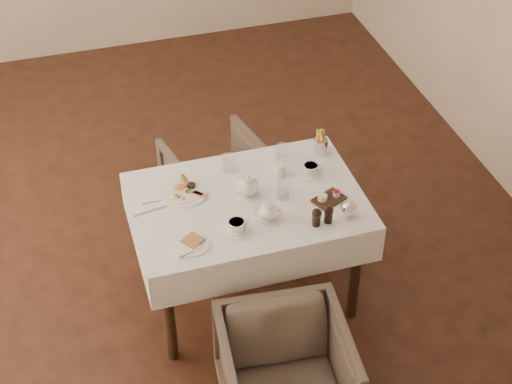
{
  "coord_description": "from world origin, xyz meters",
  "views": [
    {
      "loc": [
        -0.7,
        -3.99,
        3.55
      ],
      "look_at": [
        0.25,
        -0.83,
        0.82
      ],
      "focal_mm": 55.0,
      "sensor_mm": 36.0,
      "label": 1
    }
  ],
  "objects_px": {
    "armchair_near": "(285,375)",
    "breakfast_plate": "(184,191)",
    "armchair_far": "(217,180)",
    "table": "(247,216)",
    "teapot_centre": "(247,185)"
  },
  "relations": [
    {
      "from": "breakfast_plate",
      "to": "table",
      "type": "bearing_deg",
      "value": -9.39
    },
    {
      "from": "armchair_far",
      "to": "teapot_centre",
      "type": "relative_size",
      "value": 3.74
    },
    {
      "from": "armchair_near",
      "to": "teapot_centre",
      "type": "bearing_deg",
      "value": 90.97
    },
    {
      "from": "armchair_far",
      "to": "breakfast_plate",
      "type": "height_order",
      "value": "breakfast_plate"
    },
    {
      "from": "table",
      "to": "breakfast_plate",
      "type": "bearing_deg",
      "value": 153.36
    },
    {
      "from": "breakfast_plate",
      "to": "armchair_far",
      "type": "bearing_deg",
      "value": 78.73
    },
    {
      "from": "armchair_near",
      "to": "teapot_centre",
      "type": "distance_m",
      "value": 1.04
    },
    {
      "from": "table",
      "to": "armchair_far",
      "type": "xyz_separation_m",
      "value": [
        0.02,
        0.79,
        -0.36
      ]
    },
    {
      "from": "armchair_near",
      "to": "breakfast_plate",
      "type": "bearing_deg",
      "value": 110.04
    },
    {
      "from": "table",
      "to": "breakfast_plate",
      "type": "xyz_separation_m",
      "value": [
        -0.32,
        0.16,
        0.13
      ]
    },
    {
      "from": "table",
      "to": "teapot_centre",
      "type": "distance_m",
      "value": 0.19
    },
    {
      "from": "armchair_near",
      "to": "breakfast_plate",
      "type": "height_order",
      "value": "breakfast_plate"
    },
    {
      "from": "teapot_centre",
      "to": "armchair_far",
      "type": "bearing_deg",
      "value": 68.08
    },
    {
      "from": "teapot_centre",
      "to": "table",
      "type": "bearing_deg",
      "value": -130.54
    },
    {
      "from": "armchair_far",
      "to": "breakfast_plate",
      "type": "xyz_separation_m",
      "value": [
        -0.34,
        -0.63,
        0.48
      ]
    }
  ]
}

